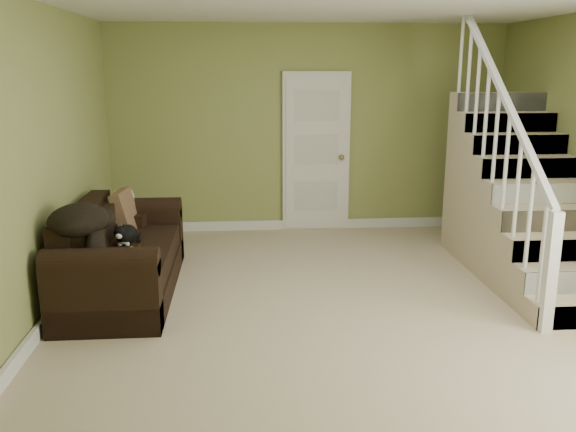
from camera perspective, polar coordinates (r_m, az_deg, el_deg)
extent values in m
cube|color=#C0AD8B|center=(5.47, 5.00, -8.57)|extent=(5.00, 5.50, 0.01)
cube|color=#89924E|center=(7.82, 1.90, 8.11)|extent=(5.00, 0.04, 2.60)
cube|color=#89924E|center=(2.52, 15.86, -4.79)|extent=(5.00, 0.04, 2.60)
cube|color=#89924E|center=(5.31, -22.45, 4.32)|extent=(0.04, 5.50, 2.60)
cube|color=white|center=(8.01, 1.85, -0.77)|extent=(5.00, 0.04, 0.12)
cube|color=white|center=(5.62, -20.99, -8.23)|extent=(0.04, 5.50, 0.12)
cube|color=white|center=(7.84, 2.64, 5.98)|extent=(0.86, 0.05, 2.02)
cube|color=white|center=(7.82, 2.66, 5.88)|extent=(0.78, 0.04, 1.96)
sphere|color=olive|center=(7.83, 5.03, 5.48)|extent=(0.07, 0.07, 0.07)
cylinder|color=white|center=(5.32, 22.73, -2.87)|extent=(0.04, 0.04, 0.90)
cube|color=#C0AD8B|center=(5.89, 25.06, -6.14)|extent=(1.00, 0.27, 0.40)
cylinder|color=white|center=(5.50, 21.67, -0.08)|extent=(0.04, 0.04, 0.90)
cube|color=#C0AD8B|center=(6.08, 23.93, -4.42)|extent=(1.00, 0.27, 0.60)
cylinder|color=white|center=(5.70, 20.68, 2.52)|extent=(0.04, 0.04, 0.90)
cube|color=#C0AD8B|center=(6.28, 22.87, -2.80)|extent=(1.00, 0.27, 0.80)
cylinder|color=white|center=(5.91, 19.75, 4.95)|extent=(0.04, 0.04, 0.90)
cube|color=#C0AD8B|center=(6.49, 21.89, -1.29)|extent=(1.00, 0.27, 1.00)
cylinder|color=white|center=(6.13, 18.89, 7.20)|extent=(0.04, 0.04, 0.90)
cube|color=#C0AD8B|center=(6.70, 20.96, 0.14)|extent=(1.00, 0.27, 1.20)
cylinder|color=white|center=(6.36, 18.07, 9.29)|extent=(0.04, 0.04, 0.90)
cube|color=#C0AD8B|center=(6.92, 20.10, 1.47)|extent=(1.00, 0.27, 1.40)
cylinder|color=white|center=(6.60, 17.31, 11.23)|extent=(0.04, 0.04, 0.90)
cube|color=#C0AD8B|center=(7.14, 19.28, 2.72)|extent=(1.00, 0.27, 1.60)
cylinder|color=white|center=(6.85, 16.59, 13.03)|extent=(0.04, 0.04, 0.90)
cube|color=#C0AD8B|center=(7.36, 18.52, 3.90)|extent=(1.00, 0.27, 1.80)
cylinder|color=white|center=(7.11, 15.92, 14.70)|extent=(0.04, 0.04, 0.90)
cube|color=white|center=(5.23, 23.33, -4.92)|extent=(0.09, 0.09, 1.00)
cube|color=white|center=(6.10, 19.22, 11.39)|extent=(0.06, 2.46, 1.84)
cube|color=black|center=(5.99, -14.94, -5.77)|extent=(0.90, 2.09, 0.24)
cube|color=black|center=(5.90, -14.16, -3.73)|extent=(0.69, 1.58, 0.21)
cube|color=black|center=(5.08, -16.90, -7.39)|extent=(0.90, 0.24, 0.59)
cube|color=black|center=(6.81, -13.67, -1.76)|extent=(0.90, 0.24, 0.59)
cylinder|color=black|center=(4.98, -17.14, -4.22)|extent=(0.90, 0.24, 0.24)
cylinder|color=black|center=(6.74, -13.81, 0.65)|extent=(0.90, 0.24, 0.24)
cube|color=black|center=(5.94, -18.57, -2.04)|extent=(0.19, 1.62, 0.60)
cube|color=black|center=(5.89, -17.23, -1.31)|extent=(0.13, 1.56, 0.33)
cube|color=black|center=(6.82, -14.77, -1.89)|extent=(0.53, 0.53, 0.57)
cylinder|color=silver|center=(6.69, -15.70, 1.16)|extent=(0.06, 0.06, 0.20)
cylinder|color=#3179C0|center=(6.69, -15.70, 1.16)|extent=(0.07, 0.07, 0.05)
cylinder|color=white|center=(6.67, -15.77, 2.12)|extent=(0.03, 0.03, 0.03)
cylinder|color=silver|center=(6.70, -14.44, 1.26)|extent=(0.06, 0.06, 0.20)
cylinder|color=#3179C0|center=(6.70, -14.44, 1.26)|extent=(0.07, 0.07, 0.05)
cylinder|color=white|center=(6.68, -14.50, 2.22)|extent=(0.03, 0.03, 0.03)
cylinder|color=silver|center=(6.82, -14.84, 1.45)|extent=(0.06, 0.06, 0.20)
cylinder|color=#3179C0|center=(6.82, -14.84, 1.45)|extent=(0.07, 0.07, 0.05)
cylinder|color=white|center=(6.80, -14.89, 2.40)|extent=(0.03, 0.03, 0.03)
ellipsoid|color=black|center=(5.98, -14.89, -1.64)|extent=(0.22, 0.34, 0.17)
ellipsoid|color=white|center=(5.91, -14.99, -2.12)|extent=(0.12, 0.15, 0.09)
sphere|color=black|center=(5.80, -15.21, -1.50)|extent=(0.13, 0.13, 0.12)
ellipsoid|color=white|center=(5.76, -15.28, -1.82)|extent=(0.07, 0.06, 0.05)
cone|color=black|center=(5.80, -15.54, -0.90)|extent=(0.05, 0.05, 0.05)
cone|color=black|center=(5.79, -14.91, -0.89)|extent=(0.05, 0.05, 0.05)
cylinder|color=black|center=(6.09, -13.85, -1.92)|extent=(0.06, 0.25, 0.03)
ellipsoid|color=gold|center=(5.64, -14.35, -3.14)|extent=(0.11, 0.20, 0.05)
cube|color=#482B1D|center=(6.46, -14.96, 0.36)|extent=(0.25, 0.46, 0.46)
ellipsoid|color=black|center=(5.28, -19.02, -0.35)|extent=(0.64, 0.73, 0.26)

